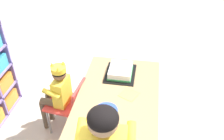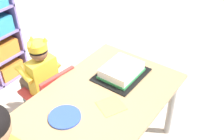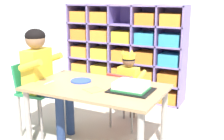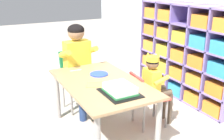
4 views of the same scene
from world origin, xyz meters
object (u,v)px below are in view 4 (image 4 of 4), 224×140
Objects in this scene: classroom_chair_adult_side at (76,73)px; paper_plate_stack at (99,74)px; activity_table at (102,89)px; classroom_chair_blue at (146,95)px; child_with_crown at (155,81)px; birthday_cake_on_tray at (120,90)px; adult_helper_seated at (79,59)px; fork_scattered_mid_table at (77,70)px.

classroom_chair_adult_side reaches higher than paper_plate_stack.
classroom_chair_blue reaches higher than activity_table.
child_with_crown is 2.31× the size of birthday_cake_on_tray.
adult_helper_seated reaches higher than fork_scattered_mid_table.
birthday_cake_on_tray is 0.78m from fork_scattered_mid_table.
paper_plate_stack is (0.51, 0.08, 0.14)m from classroom_chair_adult_side.
fork_scattered_mid_table is at bearing 59.80° from child_with_crown.
birthday_cake_on_tray reaches higher than activity_table.
adult_helper_seated reaches higher than classroom_chair_adult_side.
birthday_cake_on_tray is at bearing 120.04° from child_with_crown.
child_with_crown is at bearing 62.35° from paper_plate_stack.
birthday_cake_on_tray is at bearing 125.60° from classroom_chair_blue.
activity_table is 1.99× the size of classroom_chair_blue.
classroom_chair_blue reaches higher than fork_scattered_mid_table.
birthday_cake_on_tray is (1.04, 0.03, 0.16)m from classroom_chair_adult_side.
classroom_chair_blue is 0.83× the size of classroom_chair_adult_side.
child_with_crown reaches higher than activity_table.
classroom_chair_blue is (0.07, 0.49, -0.14)m from activity_table.
classroom_chair_adult_side reaches higher than fork_scattered_mid_table.
classroom_chair_blue is at bearing 57.86° from paper_plate_stack.
paper_plate_stack is at bearing -85.55° from classroom_chair_adult_side.
activity_table is 1.13× the size of adult_helper_seated.
child_with_crown is (0.01, 0.11, 0.15)m from classroom_chair_blue.
fork_scattered_mid_table is (-0.52, -0.69, 0.08)m from child_with_crown.
classroom_chair_adult_side is at bearing -105.05° from fork_scattered_mid_table.
adult_helper_seated is (-0.66, -0.49, 0.30)m from classroom_chair_blue.
child_with_crown is at bearing 82.73° from activity_table.
classroom_chair_adult_side is at bearing -179.42° from activity_table.
child_with_crown is 4.30× the size of paper_plate_stack.
child_with_crown is at bearing 145.90° from fork_scattered_mid_table.
activity_table is at bearing 104.67° from fork_scattered_mid_table.
fork_scattered_mid_table is at bearing -168.03° from activity_table.
adult_helper_seated is at bearing 179.93° from activity_table.
activity_table is 3.37× the size of birthday_cake_on_tray.
fork_scattered_mid_table is (0.27, -0.09, 0.13)m from classroom_chair_adult_side.
adult_helper_seated reaches higher than paper_plate_stack.
adult_helper_seated is at bearing 48.23° from child_with_crown.
adult_helper_seated is 0.20m from fork_scattered_mid_table.
classroom_chair_adult_side reaches higher than birthday_cake_on_tray.
birthday_cake_on_tray is 2.81× the size of fork_scattered_mid_table.
adult_helper_seated is 0.41m from paper_plate_stack.
classroom_chair_adult_side is (-0.78, -0.50, 0.09)m from classroom_chair_blue.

